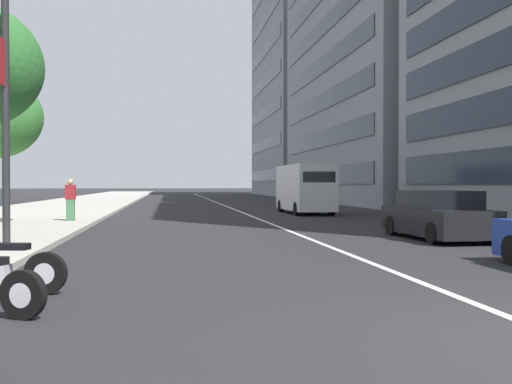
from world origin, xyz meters
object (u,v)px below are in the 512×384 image
object	(u,v)px
delivery_van_ahead	(305,188)
pedestrian_on_plaza	(70,200)
car_approaching_light	(437,216)
street_lamp_with_banners	(17,37)

from	to	relation	value
delivery_van_ahead	pedestrian_on_plaza	distance (m)	13.30
delivery_van_ahead	car_approaching_light	bearing A→B (deg)	-178.97
car_approaching_light	street_lamp_with_banners	bearing A→B (deg)	96.96
car_approaching_light	pedestrian_on_plaza	size ratio (longest dim) A/B	2.52
delivery_van_ahead	street_lamp_with_banners	distance (m)	20.13
delivery_van_ahead	pedestrian_on_plaza	size ratio (longest dim) A/B	3.41
car_approaching_light	street_lamp_with_banners	distance (m)	12.57
delivery_van_ahead	pedestrian_on_plaza	bearing A→B (deg)	119.14
car_approaching_light	delivery_van_ahead	distance (m)	14.85
delivery_van_ahead	street_lamp_with_banners	world-z (taller)	street_lamp_with_banners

